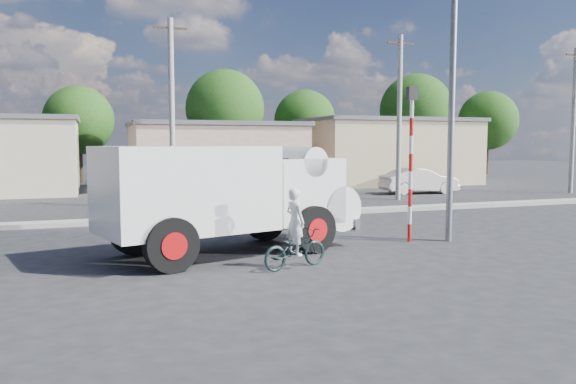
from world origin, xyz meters
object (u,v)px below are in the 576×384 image
object	(u,v)px
car_cream	(419,181)
bicycle	(295,249)
cyclist	(295,235)
traffic_pole	(411,150)
streetlight	(448,65)
car_red	(425,179)
truck	(232,194)

from	to	relation	value
car_cream	bicycle	bearing A→B (deg)	143.38
cyclist	traffic_pole	bearing A→B (deg)	-81.74
traffic_pole	streetlight	size ratio (longest dim) A/B	0.48
bicycle	car_cream	bearing A→B (deg)	-58.58
streetlight	car_red	bearing A→B (deg)	58.51
car_cream	traffic_pole	world-z (taller)	traffic_pole
truck	bicycle	world-z (taller)	truck
cyclist	streetlight	world-z (taller)	streetlight
cyclist	bicycle	bearing A→B (deg)	-0.00
cyclist	car_cream	xyz separation A→B (m)	(12.84, 15.11, -0.05)
streetlight	car_cream	bearing A→B (deg)	60.06
bicycle	car_cream	size ratio (longest dim) A/B	0.40
bicycle	streetlight	world-z (taller)	streetlight
car_red	truck	bearing A→B (deg)	138.73
truck	cyclist	size ratio (longest dim) A/B	4.65
traffic_pole	bicycle	bearing A→B (deg)	-153.52
car_cream	cyclist	bearing A→B (deg)	143.38
cyclist	car_red	world-z (taller)	cyclist
car_red	car_cream	bearing A→B (deg)	145.90
car_cream	car_red	xyz separation A→B (m)	(2.20, 2.80, -0.09)
cyclist	car_cream	size ratio (longest dim) A/B	0.35
truck	traffic_pole	size ratio (longest dim) A/B	1.61
car_cream	streetlight	bearing A→B (deg)	153.80
bicycle	cyclist	xyz separation A→B (m)	(0.00, 0.00, 0.31)
cyclist	car_cream	bearing A→B (deg)	-58.58
bicycle	cyclist	world-z (taller)	cyclist
truck	car_cream	bearing A→B (deg)	28.09
bicycle	traffic_pole	xyz separation A→B (m)	(4.25, 2.11, 2.15)
car_cream	truck	bearing A→B (deg)	137.01
traffic_pole	car_red	bearing A→B (deg)	55.64
bicycle	car_cream	distance (m)	19.84
car_red	bicycle	bearing A→B (deg)	144.08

